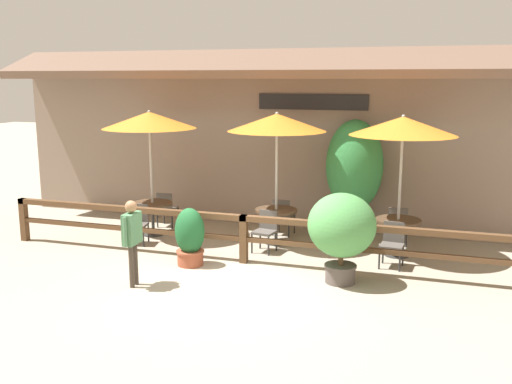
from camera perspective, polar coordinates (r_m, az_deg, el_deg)
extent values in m
plane|color=#9E937F|center=(10.29, -3.15, -8.81)|extent=(60.00, 60.00, 0.00)
cube|color=gray|center=(13.77, 3.01, 4.05)|extent=(14.00, 0.40, 3.60)
cube|color=brown|center=(13.14, 2.47, 12.78)|extent=(14.28, 1.48, 0.70)
cube|color=black|center=(13.29, 5.67, 8.95)|extent=(2.56, 0.04, 0.35)
cube|color=brown|center=(10.97, -1.25, -2.62)|extent=(10.40, 0.14, 0.11)
cube|color=brown|center=(11.08, -1.24, -4.73)|extent=(10.40, 0.10, 0.09)
cube|color=brown|center=(13.59, -22.18, -2.56)|extent=(0.14, 0.14, 0.95)
cube|color=brown|center=(11.08, -1.24, -4.73)|extent=(0.14, 0.14, 0.95)
cylinder|color=#B7B2A8|center=(13.10, -10.41, 1.07)|extent=(0.06, 0.06, 2.50)
cone|color=orange|center=(12.94, -10.62, 7.08)|extent=(2.09, 2.09, 0.37)
sphere|color=#B2ADA3|center=(12.92, -10.65, 7.90)|extent=(0.07, 0.07, 0.07)
cylinder|color=#4C3826|center=(13.20, -10.33, -1.14)|extent=(0.91, 0.91, 0.05)
cylinder|color=#333333|center=(13.29, -10.27, -2.73)|extent=(0.07, 0.07, 0.71)
cylinder|color=#333333|center=(13.37, -10.22, -4.14)|extent=(0.50, 0.50, 0.03)
cube|color=#514C47|center=(12.58, -11.82, -3.24)|extent=(0.50, 0.50, 0.05)
cube|color=#514C47|center=(12.70, -11.60, -2.05)|extent=(0.40, 0.12, 0.40)
cylinder|color=#2D2D2D|center=(12.52, -12.87, -4.43)|extent=(0.04, 0.04, 0.40)
cylinder|color=#2D2D2D|center=(12.41, -11.20, -4.50)|extent=(0.04, 0.04, 0.40)
cylinder|color=#2D2D2D|center=(12.87, -12.33, -3.98)|extent=(0.04, 0.04, 0.40)
cylinder|color=#2D2D2D|center=(12.76, -10.71, -4.05)|extent=(0.04, 0.04, 0.40)
cube|color=#514C47|center=(13.97, -8.82, -1.69)|extent=(0.44, 0.44, 0.05)
cube|color=#514C47|center=(13.75, -9.17, -0.94)|extent=(0.40, 0.05, 0.40)
cylinder|color=#2D2D2D|center=(14.11, -7.77, -2.46)|extent=(0.04, 0.04, 0.40)
cylinder|color=#2D2D2D|center=(14.27, -9.18, -2.36)|extent=(0.04, 0.04, 0.40)
cylinder|color=#2D2D2D|center=(13.78, -8.39, -2.82)|extent=(0.04, 0.04, 0.40)
cylinder|color=#2D2D2D|center=(13.93, -9.82, -2.71)|extent=(0.04, 0.04, 0.40)
cylinder|color=#B7B2A8|center=(12.23, 2.05, 0.52)|extent=(0.06, 0.06, 2.50)
cone|color=orange|center=(12.04, 2.10, 6.97)|extent=(2.09, 2.09, 0.37)
sphere|color=#B2ADA3|center=(12.03, 2.10, 7.84)|extent=(0.07, 0.07, 0.07)
cylinder|color=#4C3826|center=(12.33, 2.03, -1.84)|extent=(0.91, 0.91, 0.05)
cylinder|color=#333333|center=(12.42, 2.02, -3.54)|extent=(0.07, 0.07, 0.71)
cylinder|color=#333333|center=(12.51, 2.01, -5.04)|extent=(0.50, 0.50, 0.03)
cube|color=#514C47|center=(11.75, 0.83, -4.03)|extent=(0.48, 0.48, 0.05)
cube|color=#514C47|center=(11.86, 1.24, -2.76)|extent=(0.40, 0.10, 0.40)
cylinder|color=#2D2D2D|center=(11.73, -0.42, -5.20)|extent=(0.04, 0.04, 0.40)
cylinder|color=#2D2D2D|center=(11.57, 1.26, -5.44)|extent=(0.04, 0.04, 0.40)
cylinder|color=#2D2D2D|center=(12.06, 0.42, -4.74)|extent=(0.04, 0.04, 0.40)
cylinder|color=#2D2D2D|center=(11.90, 2.06, -4.97)|extent=(0.04, 0.04, 0.40)
cube|color=#514C47|center=(13.08, 2.81, -2.45)|extent=(0.46, 0.46, 0.05)
cube|color=#514C47|center=(12.86, 2.52, -1.66)|extent=(0.40, 0.08, 0.40)
cylinder|color=#2D2D2D|center=(13.25, 3.86, -3.29)|extent=(0.04, 0.04, 0.40)
cylinder|color=#2D2D2D|center=(13.38, 2.33, -3.14)|extent=(0.04, 0.04, 0.40)
cylinder|color=#2D2D2D|center=(12.90, 3.29, -3.69)|extent=(0.04, 0.04, 0.40)
cylinder|color=#2D2D2D|center=(13.04, 1.72, -3.52)|extent=(0.04, 0.04, 0.40)
cylinder|color=#B7B2A8|center=(11.69, 14.15, -0.32)|extent=(0.06, 0.06, 2.50)
cone|color=orange|center=(11.50, 14.49, 6.42)|extent=(2.09, 2.09, 0.37)
sphere|color=#B2ADA3|center=(11.49, 14.53, 7.33)|extent=(0.07, 0.07, 0.07)
cylinder|color=#4C3826|center=(11.80, 14.03, -2.77)|extent=(0.91, 0.91, 0.05)
cylinder|color=#333333|center=(11.90, 13.95, -4.54)|extent=(0.07, 0.07, 0.71)
cylinder|color=#333333|center=(11.99, 13.87, -6.10)|extent=(0.50, 0.50, 0.03)
cube|color=#514C47|center=(11.11, 13.42, -5.25)|extent=(0.46, 0.46, 0.05)
cube|color=#514C47|center=(11.23, 13.63, -3.89)|extent=(0.40, 0.07, 0.40)
cylinder|color=#2D2D2D|center=(11.03, 12.22, -6.55)|extent=(0.04, 0.04, 0.40)
cylinder|color=#2D2D2D|center=(10.97, 14.18, -6.74)|extent=(0.04, 0.04, 0.40)
cylinder|color=#2D2D2D|center=(11.39, 12.58, -6.00)|extent=(0.04, 0.04, 0.40)
cylinder|color=#2D2D2D|center=(11.33, 14.48, -6.17)|extent=(0.04, 0.04, 0.40)
cube|color=#514C47|center=(12.66, 14.00, -3.25)|extent=(0.44, 0.44, 0.05)
cube|color=#514C47|center=(12.42, 14.03, -2.46)|extent=(0.40, 0.06, 0.40)
cylinder|color=#2D2D2D|center=(12.90, 14.81, -4.06)|extent=(0.04, 0.04, 0.40)
cylinder|color=#2D2D2D|center=(12.90, 13.12, -3.97)|extent=(0.04, 0.04, 0.40)
cylinder|color=#2D2D2D|center=(12.53, 14.80, -4.51)|extent=(0.04, 0.04, 0.40)
cylinder|color=#2D2D2D|center=(12.53, 13.06, -4.42)|extent=(0.04, 0.04, 0.40)
cylinder|color=#9E4C33|center=(11.11, -6.58, -6.53)|extent=(0.50, 0.50, 0.29)
cylinder|color=#9E4C33|center=(11.07, -6.60, -5.92)|extent=(0.54, 0.54, 0.04)
ellipsoid|color=#1E5B2D|center=(10.96, -6.65, -3.91)|extent=(0.58, 0.52, 0.90)
cylinder|color=#564C47|center=(10.23, 8.42, -8.06)|extent=(0.52, 0.52, 0.33)
cylinder|color=#564C47|center=(10.18, 8.45, -7.31)|extent=(0.57, 0.57, 0.04)
cylinder|color=brown|center=(10.13, 8.48, -6.29)|extent=(0.09, 0.09, 0.34)
ellipsoid|color=#4C934C|center=(9.97, 8.57, -3.30)|extent=(1.19, 1.07, 1.13)
cylinder|color=#564C47|center=(13.12, 9.60, -3.71)|extent=(0.32, 0.32, 0.34)
cylinder|color=#564C47|center=(13.09, 9.62, -3.08)|extent=(0.35, 0.35, 0.04)
cylinder|color=brown|center=(13.01, 9.67, -1.69)|extent=(0.06, 0.06, 0.61)
ellipsoid|color=#338442|center=(12.83, 9.81, 2.63)|extent=(1.26, 1.14, 2.04)
cylinder|color=#42382D|center=(10.17, -11.96, -7.02)|extent=(0.08, 0.08, 0.76)
cylinder|color=#42382D|center=(10.04, -12.35, -7.27)|extent=(0.08, 0.08, 0.76)
cube|color=#4C7F56|center=(9.92, -12.31, -3.58)|extent=(0.20, 0.42, 0.54)
cylinder|color=#4C7F56|center=(10.13, -11.68, -3.26)|extent=(0.07, 0.07, 0.51)
cylinder|color=#4C7F56|center=(9.72, -12.96, -3.92)|extent=(0.07, 0.07, 0.51)
sphere|color=#9E704C|center=(9.83, -12.40, -1.43)|extent=(0.21, 0.21, 0.21)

